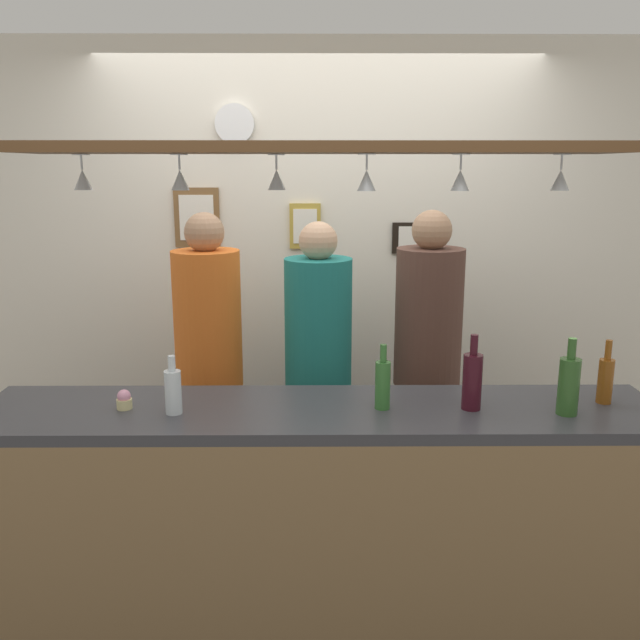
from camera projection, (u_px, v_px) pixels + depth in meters
ground_plane at (320, 572)px, 3.19m from camera, size 8.00×8.00×0.00m
back_wall at (319, 268)px, 3.97m from camera, size 4.40×0.06×2.60m
bar_counter at (321, 498)px, 2.55m from camera, size 2.70×0.55×0.97m
overhead_glass_rack at (321, 148)px, 2.46m from camera, size 2.20×0.36×0.04m
hanging_wineglass_far_left at (83, 179)px, 2.51m from camera, size 0.07×0.07×0.13m
hanging_wineglass_left at (180, 179)px, 2.49m from camera, size 0.07×0.07×0.13m
hanging_wineglass_center_left at (277, 179)px, 2.52m from camera, size 0.07×0.07×0.13m
hanging_wineglass_center at (367, 179)px, 2.42m from camera, size 0.07×0.07×0.13m
hanging_wineglass_center_right at (460, 179)px, 2.43m from camera, size 0.07×0.07×0.13m
hanging_wineglass_right at (560, 179)px, 2.46m from camera, size 0.07×0.07×0.13m
person_left_orange_shirt at (209, 344)px, 3.39m from camera, size 0.34×0.34×1.68m
person_middle_teal_shirt at (318, 350)px, 3.40m from camera, size 0.34×0.34×1.63m
person_right_brown_shirt at (428, 343)px, 3.40m from camera, size 0.34×0.34×1.69m
bottle_beer_green_import at (383, 383)px, 2.60m from camera, size 0.06×0.06×0.26m
bottle_beer_amber_tall at (606, 379)px, 2.67m from camera, size 0.06×0.06×0.26m
bottle_champagne_green at (569, 385)px, 2.54m from camera, size 0.08×0.08×0.30m
bottle_soda_clear at (173, 390)px, 2.55m from camera, size 0.06×0.06×0.23m
bottle_wine_dark_red at (472, 380)px, 2.59m from camera, size 0.08×0.08×0.30m
cupcake at (124, 400)px, 2.61m from camera, size 0.06×0.06×0.08m
picture_frame_crest at (305, 226)px, 3.87m from camera, size 0.18×0.02×0.26m
picture_frame_lower_pair at (418, 238)px, 3.89m from camera, size 0.30×0.02×0.18m
picture_frame_caricature at (197, 218)px, 3.85m from camera, size 0.26×0.02×0.34m
wall_clock at (235, 124)px, 3.73m from camera, size 0.22×0.03×0.22m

